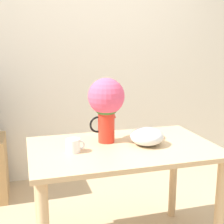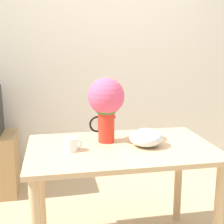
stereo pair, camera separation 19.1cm
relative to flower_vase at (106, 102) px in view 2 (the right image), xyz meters
name	(u,v)px [view 2 (the right image)]	position (x,y,z in m)	size (l,w,h in m)	color
wall_back	(104,54)	(0.19, 1.28, 0.27)	(8.00, 0.05, 2.60)	silver
table	(121,164)	(0.08, -0.12, -0.40)	(1.19, 0.74, 0.76)	tan
flower_vase	(106,102)	(0.00, 0.00, 0.00)	(0.24, 0.24, 0.43)	red
coffee_mug	(71,144)	(-0.24, -0.14, -0.23)	(0.12, 0.09, 0.08)	white
white_bowl	(146,137)	(0.24, -0.13, -0.22)	(0.22, 0.22, 0.11)	silver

